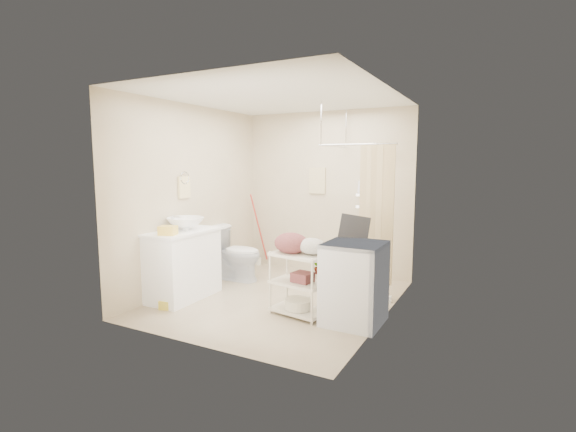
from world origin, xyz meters
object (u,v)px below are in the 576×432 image
at_px(washing_machine, 354,283).
at_px(laundry_rack, 299,278).
at_px(vanity, 183,264).
at_px(toilet, 236,253).

xyz_separation_m(washing_machine, laundry_rack, (-0.66, -0.07, -0.01)).
height_order(vanity, laundry_rack, vanity).
relative_size(vanity, washing_machine, 1.13).
bearing_deg(toilet, washing_machine, -112.76).
distance_m(washing_machine, laundry_rack, 0.66).
height_order(vanity, toilet, vanity).
bearing_deg(toilet, vanity, 171.88).
relative_size(vanity, laundry_rack, 1.16).
xyz_separation_m(toilet, laundry_rack, (1.52, -0.91, 0.03)).
distance_m(vanity, laundry_rack, 1.65).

